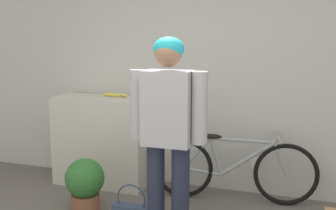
{
  "coord_description": "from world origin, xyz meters",
  "views": [
    {
      "loc": [
        0.96,
        -1.79,
        1.66
      ],
      "look_at": [
        -0.03,
        1.14,
        1.13
      ],
      "focal_mm": 42.0,
      "sensor_mm": 36.0,
      "label": 1
    }
  ],
  "objects_px": {
    "banana": "(115,95)",
    "bicycle": "(233,169)",
    "person": "(168,122)",
    "potted_plant": "(85,183)"
  },
  "relations": [
    {
      "from": "person",
      "to": "potted_plant",
      "type": "height_order",
      "value": "person"
    },
    {
      "from": "person",
      "to": "bicycle",
      "type": "relative_size",
      "value": 1.0
    },
    {
      "from": "potted_plant",
      "to": "person",
      "type": "bearing_deg",
      "value": -13.13
    },
    {
      "from": "person",
      "to": "banana",
      "type": "relative_size",
      "value": 5.11
    },
    {
      "from": "bicycle",
      "to": "banana",
      "type": "height_order",
      "value": "banana"
    },
    {
      "from": "potted_plant",
      "to": "bicycle",
      "type": "bearing_deg",
      "value": 27.97
    },
    {
      "from": "banana",
      "to": "bicycle",
      "type": "bearing_deg",
      "value": -4.44
    },
    {
      "from": "person",
      "to": "potted_plant",
      "type": "distance_m",
      "value": 1.18
    },
    {
      "from": "person",
      "to": "bicycle",
      "type": "xyz_separation_m",
      "value": [
        0.39,
        0.91,
        -0.65
      ]
    },
    {
      "from": "banana",
      "to": "potted_plant",
      "type": "distance_m",
      "value": 1.09
    }
  ]
}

